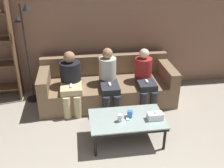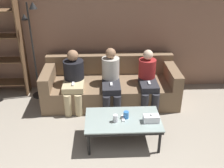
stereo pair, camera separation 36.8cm
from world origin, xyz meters
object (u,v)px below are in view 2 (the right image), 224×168
at_px(seated_person_left_end, 74,78).
at_px(seated_person_mid_right, 148,78).
at_px(tissue_box, 151,118).
at_px(cup_near_right, 115,118).
at_px(seated_person_mid_left, 111,78).
at_px(coffee_table, 123,121).
at_px(standing_lamp, 33,41).
at_px(game_remote, 123,118).
at_px(cup_near_left, 126,115).
at_px(couch, 110,85).

xyz_separation_m(seated_person_left_end, seated_person_mid_right, (1.30, -0.03, -0.02)).
bearing_deg(tissue_box, cup_near_right, 177.69).
bearing_deg(seated_person_mid_left, seated_person_mid_right, 0.29).
relative_size(coffee_table, seated_person_left_end, 1.04).
relative_size(seated_person_left_end, seated_person_mid_left, 0.98).
height_order(cup_near_right, standing_lamp, standing_lamp).
bearing_deg(game_remote, cup_near_left, 22.65).
distance_m(couch, cup_near_left, 1.27).
relative_size(couch, seated_person_left_end, 2.34).
height_order(tissue_box, seated_person_mid_right, seated_person_mid_right).
height_order(cup_near_right, seated_person_left_end, seated_person_left_end).
height_order(game_remote, seated_person_mid_right, seated_person_mid_right).
distance_m(coffee_table, cup_near_right, 0.16).
xyz_separation_m(coffee_table, game_remote, (-0.00, -0.00, 0.05)).
bearing_deg(standing_lamp, seated_person_mid_right, -11.99).
relative_size(game_remote, seated_person_left_end, 0.15).
bearing_deg(standing_lamp, seated_person_mid_left, -17.52).
bearing_deg(seated_person_mid_left, cup_near_left, -80.08).
bearing_deg(seated_person_mid_right, seated_person_left_end, 178.63).
relative_size(cup_near_left, cup_near_right, 0.97).
height_order(seated_person_left_end, seated_person_mid_left, seated_person_mid_left).
height_order(cup_near_right, tissue_box, tissue_box).
relative_size(coffee_table, cup_near_right, 9.80).
xyz_separation_m(seated_person_left_end, seated_person_mid_left, (0.65, -0.03, -0.00)).
height_order(cup_near_right, seated_person_mid_right, seated_person_mid_right).
relative_size(couch, standing_lamp, 1.35).
height_order(cup_near_left, seated_person_mid_left, seated_person_mid_left).
xyz_separation_m(tissue_box, standing_lamp, (-1.89, 1.54, 0.65)).
relative_size(cup_near_right, seated_person_mid_left, 0.10).
xyz_separation_m(cup_near_left, seated_person_left_end, (-0.83, 1.04, 0.11)).
distance_m(tissue_box, seated_person_mid_right, 1.12).
distance_m(game_remote, standing_lamp, 2.20).
bearing_deg(tissue_box, seated_person_mid_right, 83.13).
distance_m(cup_near_left, seated_person_mid_right, 1.12).
height_order(couch, cup_near_right, couch).
bearing_deg(cup_near_right, standing_lamp, 132.48).
bearing_deg(seated_person_left_end, standing_lamp, 151.00).
bearing_deg(cup_near_left, tissue_box, -16.37).
distance_m(couch, seated_person_mid_left, 0.36).
relative_size(coffee_table, tissue_box, 4.89).
bearing_deg(cup_near_left, game_remote, -157.35).
height_order(cup_near_right, seated_person_mid_left, seated_person_mid_left).
bearing_deg(cup_near_right, game_remote, 28.91).
height_order(coffee_table, seated_person_mid_right, seated_person_mid_right).
relative_size(cup_near_left, game_remote, 0.71).
distance_m(standing_lamp, seated_person_mid_right, 2.14).
height_order(couch, seated_person_mid_left, seated_person_mid_left).
xyz_separation_m(couch, cup_near_left, (0.18, -1.25, 0.16)).
xyz_separation_m(game_remote, seated_person_mid_right, (0.52, 1.03, 0.13)).
height_order(coffee_table, tissue_box, tissue_box).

